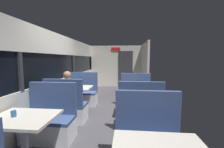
{
  "coord_description": "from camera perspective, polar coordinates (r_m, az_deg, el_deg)",
  "views": [
    {
      "loc": [
        0.57,
        -3.94,
        1.57
      ],
      "look_at": [
        -0.17,
        3.69,
        0.76
      ],
      "focal_mm": 23.08,
      "sensor_mm": 36.0,
      "label": 1
    }
  ],
  "objects": [
    {
      "name": "dining_table_near_window",
      "position": [
        2.54,
        -31.68,
        -16.34
      ],
      "size": [
        0.9,
        0.7,
        0.74
      ],
      "color": "#9E9EA3",
      "rests_on": "ground_plane"
    },
    {
      "name": "bench_near_window_facing_entry",
      "position": [
        3.19,
        -23.43,
        -17.32
      ],
      "size": [
        0.95,
        0.5,
        1.1
      ],
      "color": "silver",
      "rests_on": "ground_plane"
    },
    {
      "name": "bench_mid_window_facing_end",
      "position": [
        3.86,
        -17.58,
        -12.99
      ],
      "size": [
        0.95,
        0.5,
        1.1
      ],
      "color": "silver",
      "rests_on": "ground_plane"
    },
    {
      "name": "ground_plane",
      "position": [
        4.29,
        -2.61,
        -15.57
      ],
      "size": [
        3.3,
        9.2,
        0.02
      ],
      "primitive_type": "cube",
      "color": "#423F44"
    },
    {
      "name": "seated_passenger",
      "position": [
        3.86,
        -17.26,
        -9.72
      ],
      "size": [
        0.47,
        0.55,
        1.26
      ],
      "color": "#26262D",
      "rests_on": "ground_plane"
    },
    {
      "name": "dining_table_mid_window",
      "position": [
        4.4,
        -14.14,
        -6.32
      ],
      "size": [
        0.9,
        0.7,
        0.74
      ],
      "color": "#9E9EA3",
      "rests_on": "ground_plane"
    },
    {
      "name": "bench_front_aisle_facing_entry",
      "position": [
        2.34,
        14.14,
        -26.19
      ],
      "size": [
        0.95,
        0.5,
        1.1
      ],
      "color": "silver",
      "rests_on": "ground_plane"
    },
    {
      "name": "bench_mid_window_facing_entry",
      "position": [
        5.12,
        -11.4,
        -8.09
      ],
      "size": [
        0.95,
        0.5,
        1.1
      ],
      "color": "silver",
      "rests_on": "ground_plane"
    },
    {
      "name": "bench_rear_aisle_facing_end",
      "position": [
        3.4,
        11.03,
        -15.46
      ],
      "size": [
        0.95,
        0.5,
        1.1
      ],
      "color": "silver",
      "rests_on": "ground_plane"
    },
    {
      "name": "coffee_cup_primary",
      "position": [
        2.56,
        -34.41,
        -12.85
      ],
      "size": [
        0.07,
        0.07,
        0.09
      ],
      "color": "#26598C",
      "rests_on": "dining_table_near_window"
    },
    {
      "name": "carriage_aisle_panel_right",
      "position": [
        7.01,
        12.72,
        2.47
      ],
      "size": [
        0.08,
        2.4,
        2.3
      ],
      "primitive_type": "cube",
      "color": "beige",
      "rests_on": "ground_plane"
    },
    {
      "name": "dining_table_rear_aisle",
      "position": [
        3.97,
        10.15,
        -7.57
      ],
      "size": [
        0.9,
        0.7,
        0.74
      ],
      "color": "#9E9EA3",
      "rests_on": "ground_plane"
    },
    {
      "name": "carriage_end_bulkhead",
      "position": [
        8.17,
        1.91,
        3.02
      ],
      "size": [
        2.9,
        0.11,
        2.3
      ],
      "color": "beige",
      "rests_on": "ground_plane"
    },
    {
      "name": "carriage_window_panel_left",
      "position": [
        4.46,
        -21.5,
        -0.31
      ],
      "size": [
        0.09,
        8.48,
        2.3
      ],
      "color": "beige",
      "rests_on": "ground_plane"
    },
    {
      "name": "bench_rear_aisle_facing_entry",
      "position": [
        4.72,
        9.39,
        -9.26
      ],
      "size": [
        0.95,
        0.5,
        1.1
      ],
      "color": "silver",
      "rests_on": "ground_plane"
    }
  ]
}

